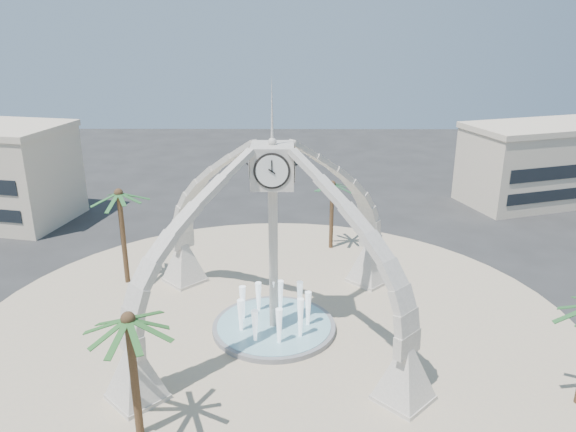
{
  "coord_description": "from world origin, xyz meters",
  "views": [
    {
      "loc": [
        1.08,
        -31.99,
        19.24
      ],
      "look_at": [
        0.9,
        2.0,
        7.19
      ],
      "focal_mm": 35.0,
      "sensor_mm": 36.0,
      "label": 1
    }
  ],
  "objects_px": {
    "palm_west": "(119,195)",
    "palm_south": "(128,321)",
    "fountain": "(274,326)",
    "palm_north": "(332,185)",
    "clock_tower": "(273,238)"
  },
  "relations": [
    {
      "from": "clock_tower",
      "to": "palm_west",
      "type": "distance_m",
      "value": 13.41
    },
    {
      "from": "clock_tower",
      "to": "palm_north",
      "type": "height_order",
      "value": "clock_tower"
    },
    {
      "from": "clock_tower",
      "to": "fountain",
      "type": "distance_m",
      "value": 6.2
    },
    {
      "from": "fountain",
      "to": "palm_west",
      "type": "distance_m",
      "value": 15.02
    },
    {
      "from": "fountain",
      "to": "palm_west",
      "type": "relative_size",
      "value": 1.0
    },
    {
      "from": "palm_west",
      "to": "palm_north",
      "type": "xyz_separation_m",
      "value": [
        16.08,
        6.91,
        -1.28
      ]
    },
    {
      "from": "clock_tower",
      "to": "fountain",
      "type": "xyz_separation_m",
      "value": [
        0.0,
        0.0,
        -6.2
      ]
    },
    {
      "from": "fountain",
      "to": "palm_south",
      "type": "relative_size",
      "value": 1.11
    },
    {
      "from": "palm_west",
      "to": "palm_south",
      "type": "bearing_deg",
      "value": -72.67
    },
    {
      "from": "fountain",
      "to": "palm_south",
      "type": "distance_m",
      "value": 13.05
    },
    {
      "from": "palm_west",
      "to": "palm_south",
      "type": "xyz_separation_m",
      "value": [
        5.2,
        -16.66,
        -0.77
      ]
    },
    {
      "from": "fountain",
      "to": "palm_south",
      "type": "xyz_separation_m",
      "value": [
        -6.27,
        -9.73,
        6.01
      ]
    },
    {
      "from": "palm_west",
      "to": "palm_north",
      "type": "relative_size",
      "value": 1.21
    },
    {
      "from": "fountain",
      "to": "palm_north",
      "type": "bearing_deg",
      "value": 71.57
    },
    {
      "from": "clock_tower",
      "to": "palm_west",
      "type": "xyz_separation_m",
      "value": [
        -11.47,
        6.93,
        0.58
      ]
    }
  ]
}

